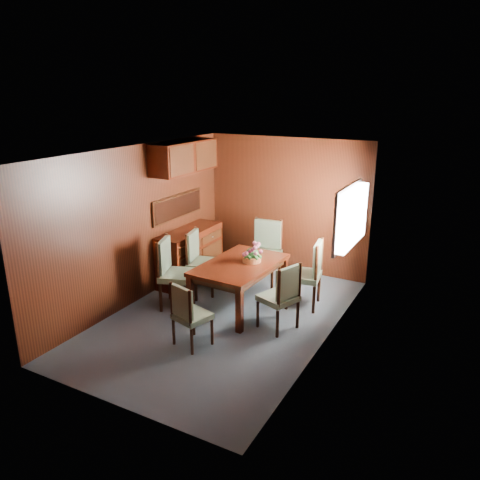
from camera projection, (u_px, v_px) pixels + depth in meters
The scene contains 11 objects.
ground at pixel (224, 318), 6.80m from camera, with size 4.50×4.50×0.00m, color #3E4C55.
room_shell at pixel (228, 203), 6.63m from camera, with size 3.06×4.52×2.41m.
sideboard at pixel (190, 255), 8.07m from camera, with size 0.48×1.40×0.90m, color black.
dining_table at pixel (240, 269), 6.98m from camera, with size 1.01×1.55×0.71m.
chair_left_near at pixel (172, 269), 7.01m from camera, with size 0.63×0.65×1.08m.
chair_left_far at pixel (199, 258), 7.56m from camera, with size 0.57×0.58×1.02m.
chair_right_near at pixel (282, 294), 6.32m from camera, with size 0.57×0.58×0.97m.
chair_right_far at pixel (309, 270), 7.01m from camera, with size 0.55×0.57×1.05m.
chair_head at pixel (188, 312), 5.90m from camera, with size 0.50×0.49×0.87m.
chair_foot at pixel (266, 248), 7.96m from camera, with size 0.56×0.54×1.08m.
flower_centerpiece at pixel (252, 252), 6.97m from camera, with size 0.30×0.30×0.30m.
Camera 1 is at (3.11, -5.29, 3.16)m, focal length 35.00 mm.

